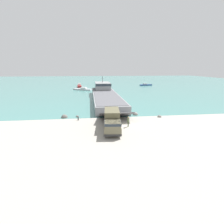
% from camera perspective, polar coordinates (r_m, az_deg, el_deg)
% --- Properties ---
extents(ground_plane, '(240.00, 240.00, 0.00)m').
position_cam_1_polar(ground_plane, '(31.77, 4.07, -4.04)').
color(ground_plane, '#9E998E').
extents(water_surface, '(240.00, 180.00, 0.01)m').
position_cam_1_polar(water_surface, '(124.89, -4.22, 9.72)').
color(water_surface, '#477F7A').
rests_on(water_surface, ground_plane).
extents(landing_craft, '(7.94, 41.39, 6.96)m').
position_cam_1_polar(landing_craft, '(57.08, -2.38, 5.88)').
color(landing_craft, gray).
rests_on(landing_craft, ground_plane).
extents(military_truck, '(3.22, 7.74, 3.16)m').
position_cam_1_polar(military_truck, '(28.55, 0.01, -2.80)').
color(military_truck, '#6B664C').
rests_on(military_truck, ground_plane).
extents(soldier_on_ramp, '(0.43, 0.50, 1.82)m').
position_cam_1_polar(soldier_on_ramp, '(30.26, 5.33, -2.91)').
color(soldier_on_ramp, '#475638').
rests_on(soldier_on_ramp, ground_plane).
extents(moored_boat_a, '(2.52, 5.62, 1.95)m').
position_cam_1_polar(moored_boat_a, '(93.77, -10.60, 8.38)').
color(moored_boat_a, '#B22323').
rests_on(moored_boat_a, ground_plane).
extents(moored_boat_b, '(8.85, 6.25, 1.31)m').
position_cam_1_polar(moored_boat_b, '(80.98, -9.49, 7.37)').
color(moored_boat_b, '#B7BABF').
rests_on(moored_boat_b, ground_plane).
extents(moored_boat_c, '(7.13, 3.14, 1.38)m').
position_cam_1_polar(moored_boat_c, '(102.53, 10.96, 8.75)').
color(moored_boat_c, navy).
rests_on(moored_boat_c, ground_plane).
extents(mooring_bollard, '(0.25, 0.25, 0.77)m').
position_cam_1_polar(mooring_bollard, '(34.61, -10.99, -2.00)').
color(mooring_bollard, '#333338').
rests_on(mooring_bollard, ground_plane).
extents(shoreline_rock_a, '(0.65, 0.65, 0.65)m').
position_cam_1_polar(shoreline_rock_a, '(37.11, -11.22, -1.57)').
color(shoreline_rock_a, '#66605B').
rests_on(shoreline_rock_a, ground_plane).
extents(shoreline_rock_b, '(1.31, 1.31, 1.31)m').
position_cam_1_polar(shoreline_rock_b, '(37.21, -15.26, -1.77)').
color(shoreline_rock_b, '#66605B').
rests_on(shoreline_rock_b, ground_plane).
extents(shoreline_rock_c, '(1.19, 1.19, 1.19)m').
position_cam_1_polar(shoreline_rock_c, '(38.35, 7.59, -0.90)').
color(shoreline_rock_c, gray).
rests_on(shoreline_rock_c, ground_plane).
extents(shoreline_rock_d, '(0.86, 0.86, 0.86)m').
position_cam_1_polar(shoreline_rock_d, '(37.60, 15.22, -1.60)').
color(shoreline_rock_d, gray).
rests_on(shoreline_rock_d, ground_plane).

